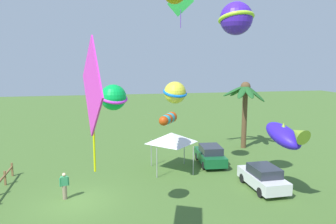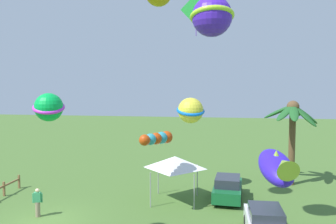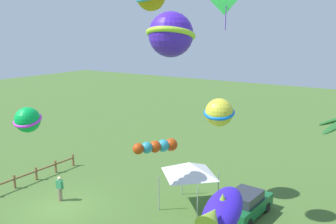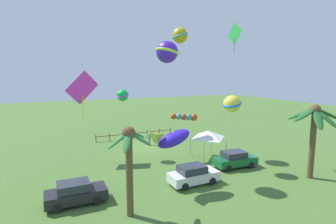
# 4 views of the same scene
# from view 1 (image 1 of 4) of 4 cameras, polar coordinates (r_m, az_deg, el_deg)

# --- Properties ---
(ground_plane) EXTENTS (120.00, 120.00, 0.00)m
(ground_plane) POSITION_cam_1_polar(r_m,az_deg,el_deg) (20.02, -15.63, -14.97)
(ground_plane) COLOR #476B2D
(palm_tree_1) EXTENTS (4.15, 3.97, 6.14)m
(palm_tree_1) POSITION_cam_1_polar(r_m,az_deg,el_deg) (30.38, 13.38, 2.44)
(palm_tree_1) COLOR brown
(palm_tree_1) RESTS_ON ground
(parked_car_0) EXTENTS (3.93, 1.80, 1.51)m
(parked_car_0) POSITION_cam_1_polar(r_m,az_deg,el_deg) (21.70, 16.33, -10.95)
(parked_car_0) COLOR silver
(parked_car_0) RESTS_ON ground
(parked_car_1) EXTENTS (4.01, 1.97, 1.51)m
(parked_car_1) POSITION_cam_1_polar(r_m,az_deg,el_deg) (25.74, 7.42, -7.48)
(parked_car_1) COLOR #145B2D
(parked_car_1) RESTS_ON ground
(spectator_0) EXTENTS (0.32, 0.53, 1.59)m
(spectator_0) POSITION_cam_1_polar(r_m,az_deg,el_deg) (20.31, -17.71, -12.22)
(spectator_0) COLOR gray
(spectator_0) RESTS_ON ground
(festival_tent) EXTENTS (2.86, 2.86, 2.85)m
(festival_tent) POSITION_cam_1_polar(r_m,az_deg,el_deg) (23.71, 0.61, -4.54)
(festival_tent) COLOR #9E9EA3
(festival_tent) RESTS_ON ground
(kite_ball_0) EXTENTS (2.31, 2.32, 1.76)m
(kite_ball_0) POSITION_cam_1_polar(r_m,az_deg,el_deg) (18.51, 11.88, 15.77)
(kite_ball_0) COLOR #461FC4
(kite_fish_1) EXTENTS (3.31, 1.70, 1.75)m
(kite_fish_1) POSITION_cam_1_polar(r_m,az_deg,el_deg) (19.31, 19.86, -3.78)
(kite_fish_1) COLOR #301BC9
(kite_ball_2) EXTENTS (2.39, 2.39, 1.74)m
(kite_ball_2) POSITION_cam_1_polar(r_m,az_deg,el_deg) (25.53, 1.24, 3.43)
(kite_ball_2) COLOR yellow
(kite_ball_3) EXTENTS (1.69, 1.70, 1.19)m
(kite_ball_3) POSITION_cam_1_polar(r_m,az_deg,el_deg) (15.07, -9.56, 2.55)
(kite_ball_3) COLOR #09B445
(kite_diamond_4) EXTENTS (3.30, 0.76, 4.69)m
(kite_diamond_4) POSITION_cam_1_polar(r_m,az_deg,el_deg) (11.20, -13.18, 4.24)
(kite_diamond_4) COLOR #E734C3
(kite_diamond_5) EXTENTS (0.39, 2.07, 2.87)m
(kite_diamond_5) POSITION_cam_1_polar(r_m,az_deg,el_deg) (25.59, 2.25, 18.56)
(kite_diamond_5) COLOR #37D454
(kite_tube_6) EXTENTS (2.45, 1.55, 0.75)m
(kite_tube_6) POSITION_cam_1_polar(r_m,az_deg,el_deg) (21.00, 0.07, -1.17)
(kite_tube_6) COLOR #BC3E0E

